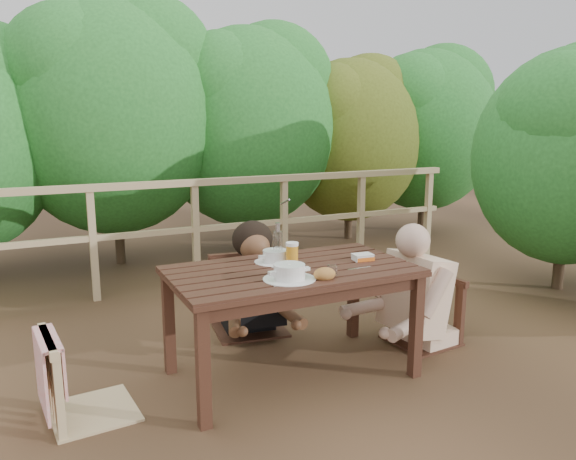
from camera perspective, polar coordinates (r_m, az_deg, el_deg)
name	(u,v)px	position (r m, az deg, el deg)	size (l,w,h in m)	color
ground	(292,374)	(3.54, 0.36, -14.57)	(60.00, 60.00, 0.00)	brown
table	(292,323)	(3.41, 0.37, -9.54)	(1.44, 0.81, 0.67)	#321B12
chair_left	(88,334)	(3.11, -19.93, -10.05)	(0.45, 0.45, 0.90)	tan
chair_far	(248,263)	(4.06, -4.12, -3.45)	(0.51, 0.51, 1.02)	#321B12
chair_right	(424,282)	(3.96, 13.80, -5.22)	(0.44, 0.44, 0.88)	#321B12
woman	(247,245)	(4.04, -4.25, -1.53)	(0.52, 0.64, 1.29)	black
diner_right	(429,243)	(3.92, 14.33, -1.35)	(0.57, 0.70, 1.42)	beige
railing	(196,234)	(5.16, -9.47, -0.41)	(5.60, 0.10, 1.01)	tan
hedge_row	(195,85)	(6.33, -9.51, 14.47)	(6.60, 1.60, 3.80)	#236324
soup_near	(289,273)	(3.06, 0.14, -4.44)	(0.30, 0.30, 0.10)	white
soup_far	(275,257)	(3.43, -1.33, -2.78)	(0.26, 0.26, 0.09)	white
bread_roll	(325,274)	(3.08, 3.78, -4.57)	(0.13, 0.10, 0.08)	olive
beer_glass	(292,254)	(3.36, 0.42, -2.53)	(0.08, 0.08, 0.15)	orange
bottle	(278,244)	(3.40, -1.06, -1.41)	(0.06, 0.06, 0.26)	silver
tumbler	(332,271)	(3.16, 4.58, -4.26)	(0.06, 0.06, 0.07)	silver
butter_tub	(363,258)	(3.50, 7.69, -2.88)	(0.12, 0.09, 0.05)	white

